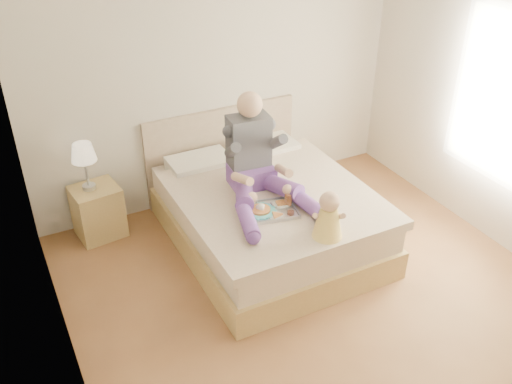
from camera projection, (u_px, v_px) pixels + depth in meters
name	position (u px, v px, depth m)	size (l,w,h in m)	color
room	(345.00, 142.00, 4.10)	(4.02, 4.22, 2.71)	brown
bed	(264.00, 211.00, 5.51)	(1.70, 2.18, 1.00)	#A7894E
nightstand	(98.00, 212.00, 5.58)	(0.48, 0.43, 0.53)	#A7894E
lamp	(83.00, 155.00, 5.25)	(0.23, 0.23, 0.48)	#B7B8BE
adult	(257.00, 165.00, 5.11)	(0.79, 1.15, 0.94)	#60388C
tray	(270.00, 209.00, 4.95)	(0.50, 0.42, 0.13)	#B7B8BE
baby	(328.00, 218.00, 4.57)	(0.32, 0.37, 0.41)	#FBD24F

